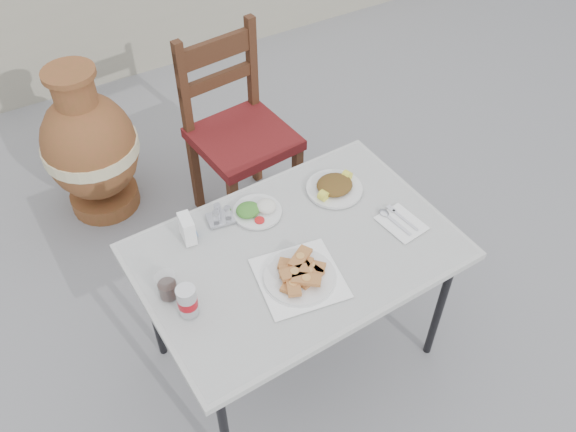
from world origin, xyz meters
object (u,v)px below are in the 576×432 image
condiment_caddy (220,216)px  chair (238,131)px  cafe_table (297,257)px  terracotta_urn (91,148)px  salad_rice_plate (257,210)px  soda_can (187,301)px  napkin_holder (187,229)px  cola_glass (167,287)px  pide_plate (300,273)px  salad_chopped_plate (335,186)px

condiment_caddy → chair: bearing=59.4°
cafe_table → terracotta_urn: terracotta_urn is taller
cafe_table → salad_rice_plate: bearing=100.4°
soda_can → napkin_holder: soda_can is taller
chair → cola_glass: bearing=-134.2°
soda_can → cafe_table: bearing=8.0°
cafe_table → chair: (0.21, 0.91, -0.13)m
cafe_table → pide_plate: (-0.06, -0.12, 0.07)m
pide_plate → terracotta_urn: (-0.37, 1.43, -0.32)m
salad_chopped_plate → terracotta_urn: size_ratio=0.27×
cola_glass → terracotta_urn: bearing=87.8°
napkin_holder → chair: (0.52, 0.68, -0.22)m
soda_can → cola_glass: soda_can is taller
pide_plate → condiment_caddy: size_ratio=2.98×
salad_rice_plate → napkin_holder: 0.28m
salad_rice_plate → condiment_caddy: size_ratio=1.74×
cafe_table → condiment_caddy: size_ratio=10.75×
cafe_table → condiment_caddy: condiment_caddy is taller
salad_chopped_plate → terracotta_urn: 1.36m
pide_plate → salad_chopped_plate: 0.46m
pide_plate → terracotta_urn: terracotta_urn is taller
salad_chopped_plate → condiment_caddy: bearing=171.1°
salad_chopped_plate → pide_plate: bearing=-137.7°
cola_glass → condiment_caddy: size_ratio=0.92×
cola_glass → chair: size_ratio=0.10×
cafe_table → chair: size_ratio=1.17×
pide_plate → cafe_table: bearing=63.4°
condiment_caddy → napkin_holder: bearing=-170.2°
salad_rice_plate → salad_chopped_plate: size_ratio=0.84×
cafe_table → soda_can: 0.46m
terracotta_urn → condiment_caddy: bearing=-76.5°
napkin_holder → chair: bearing=57.9°
terracotta_urn → salad_rice_plate: bearing=-70.3°
soda_can → napkin_holder: size_ratio=1.16×
salad_chopped_plate → napkin_holder: bearing=175.4°
condiment_caddy → chair: 0.78m
cola_glass → salad_rice_plate: bearing=24.3°
pide_plate → salad_rice_plate: 0.35m
pide_plate → salad_chopped_plate: pide_plate is taller
chair → terracotta_urn: chair is taller
salad_chopped_plate → soda_can: size_ratio=1.88×
chair → terracotta_urn: (-0.63, 0.39, -0.12)m
salad_rice_plate → napkin_holder: napkin_holder is taller
cafe_table → soda_can: (-0.44, -0.06, 0.11)m
cafe_table → terracotta_urn: size_ratio=1.39×
soda_can → cola_glass: 0.10m
cafe_table → salad_chopped_plate: size_ratio=5.21×
salad_rice_plate → napkin_holder: size_ratio=1.83×
salad_rice_plate → condiment_caddy: (-0.13, 0.03, 0.01)m
pide_plate → salad_rice_plate: (0.02, 0.35, -0.01)m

